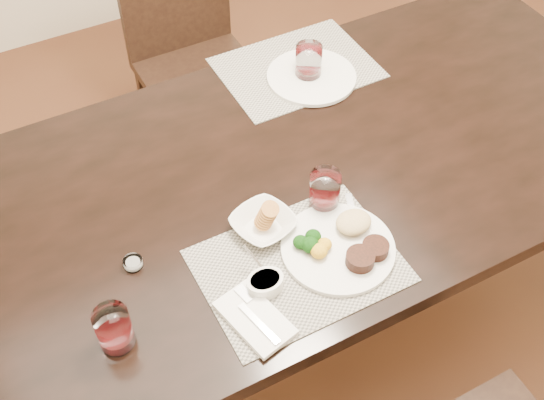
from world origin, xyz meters
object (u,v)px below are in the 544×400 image
dinner_plate (343,244)px  wine_glass_near (325,192)px  cracker_bowl (263,223)px  steak_knife (370,232)px  far_plate (312,77)px  chair_far (190,49)px

dinner_plate → wine_glass_near: (0.03, 0.14, 0.03)m
cracker_bowl → wine_glass_near: (0.17, -0.00, 0.03)m
steak_knife → far_plate: (0.18, 0.58, 0.00)m
cracker_bowl → wine_glass_near: bearing=-0.8°
steak_knife → cracker_bowl: size_ratio=1.15×
wine_glass_near → far_plate: bearing=63.3°
cracker_bowl → wine_glass_near: 0.17m
wine_glass_near → chair_far: bearing=85.8°
dinner_plate → chair_far: bearing=61.0°
dinner_plate → wine_glass_near: bearing=53.9°
chair_far → far_plate: size_ratio=3.34×
wine_glass_near → far_plate: size_ratio=0.39×
chair_far → dinner_plate: chair_far is taller
far_plate → wine_glass_near: bearing=-116.7°
cracker_bowl → chair_far: bearing=76.9°
chair_far → far_plate: chair_far is taller
chair_far → wine_glass_near: chair_far is taller
far_plate → cracker_bowl: bearing=-131.6°
dinner_plate → steak_knife: bearing=-18.2°
cracker_bowl → far_plate: (0.40, 0.45, -0.01)m
dinner_plate → far_plate: (0.26, 0.59, -0.01)m
steak_knife → wine_glass_near: size_ratio=1.96×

